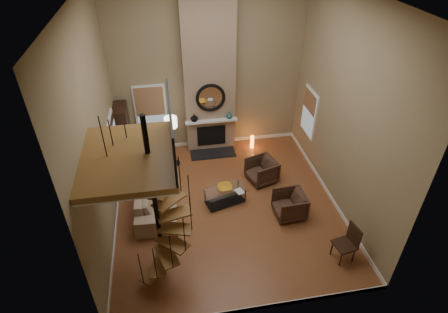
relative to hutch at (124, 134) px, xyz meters
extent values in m
cube|color=#9F5D33|center=(2.81, -2.77, -0.95)|extent=(6.00, 6.50, 0.01)
cube|color=#93825F|center=(2.81, 0.48, 1.80)|extent=(6.00, 0.02, 5.50)
cube|color=#93825F|center=(2.81, -6.02, 1.80)|extent=(6.00, 0.02, 5.50)
cube|color=#93825F|center=(-0.19, -2.77, 1.80)|extent=(0.02, 6.50, 5.50)
cube|color=#93825F|center=(5.81, -2.77, 1.80)|extent=(0.02, 6.50, 5.50)
cube|color=white|center=(2.81, 0.47, -0.89)|extent=(6.00, 0.02, 0.12)
cube|color=white|center=(2.81, -6.01, -0.89)|extent=(6.00, 0.02, 0.12)
cube|color=white|center=(-0.18, -2.77, -0.89)|extent=(0.02, 6.50, 0.12)
cube|color=white|center=(5.80, -2.77, -0.89)|extent=(0.02, 6.50, 0.12)
cube|color=#92775F|center=(2.81, 0.29, 1.80)|extent=(1.60, 0.38, 5.50)
cube|color=black|center=(2.81, -0.20, -0.93)|extent=(1.50, 0.60, 0.04)
cube|color=black|center=(2.81, 0.09, -0.40)|extent=(0.95, 0.02, 0.72)
cube|color=white|center=(2.81, 0.01, 0.20)|extent=(1.70, 0.18, 0.06)
torus|color=black|center=(2.81, 0.07, 1.00)|extent=(0.94, 0.10, 0.94)
cylinder|color=white|center=(2.81, 0.08, 1.00)|extent=(0.80, 0.01, 0.80)
imported|color=black|center=(2.26, 0.05, 0.35)|extent=(0.24, 0.24, 0.25)
imported|color=#185550|center=(3.41, 0.05, 0.33)|extent=(0.20, 0.20, 0.21)
cube|color=white|center=(0.91, 0.46, 0.65)|extent=(1.02, 0.04, 1.52)
cube|color=#8C9EB2|center=(0.91, 0.44, 0.65)|extent=(0.90, 0.01, 1.40)
cube|color=#A27249|center=(0.91, 0.42, 0.86)|extent=(0.90, 0.01, 0.98)
cube|color=white|center=(5.79, -0.77, 0.65)|extent=(0.04, 1.02, 1.52)
cube|color=#8C9EB2|center=(5.76, -0.77, 0.65)|extent=(0.01, 0.90, 1.40)
cube|color=#A27249|center=(5.75, -0.77, 1.03)|extent=(0.01, 0.90, 0.63)
cube|color=white|center=(-0.16, -0.97, 0.10)|extent=(0.06, 1.05, 2.16)
cube|color=black|center=(-0.13, -0.97, 0.07)|extent=(0.05, 0.90, 2.05)
cube|color=#8C9EB2|center=(-0.10, -0.97, 0.50)|extent=(0.01, 0.60, 0.90)
cube|color=olive|center=(0.66, -4.57, 2.23)|extent=(1.70, 2.20, 0.12)
cube|color=white|center=(0.66, -4.57, 2.16)|extent=(1.70, 2.20, 0.03)
cube|color=black|center=(1.48, -4.57, 2.76)|extent=(0.04, 2.20, 0.94)
cylinder|color=black|center=(1.01, -4.57, 1.06)|extent=(0.10, 0.10, 4.02)
cube|color=olive|center=(0.79, -4.85, -0.69)|extent=(0.71, 0.78, 0.04)
cylinder|color=black|center=(0.57, -5.14, -0.22)|extent=(0.02, 0.02, 0.94)
cube|color=olive|center=(0.95, -4.92, -0.43)|extent=(0.46, 0.77, 0.04)
cylinder|color=black|center=(0.88, -5.28, 0.04)|extent=(0.02, 0.02, 0.94)
cube|color=olive|center=(1.12, -4.91, -0.17)|extent=(0.55, 0.79, 0.04)
cylinder|color=black|center=(1.23, -5.25, 0.30)|extent=(0.02, 0.02, 0.94)
cube|color=olive|center=(1.27, -4.82, 0.09)|extent=(0.75, 0.74, 0.04)
cylinder|color=black|center=(1.53, -5.07, 0.56)|extent=(0.02, 0.02, 0.94)
cube|color=olive|center=(1.36, -4.67, 0.35)|extent=(0.79, 0.53, 0.04)
cylinder|color=black|center=(1.70, -4.77, 0.82)|extent=(0.02, 0.02, 0.94)
cube|color=olive|center=(1.36, -4.49, 0.61)|extent=(0.77, 0.48, 0.04)
cylinder|color=black|center=(1.71, -4.42, 1.08)|extent=(0.02, 0.02, 0.94)
cube|color=olive|center=(1.28, -4.34, 0.87)|extent=(0.77, 0.72, 0.04)
cylinder|color=black|center=(1.56, -4.10, 1.34)|extent=(0.02, 0.02, 0.94)
cube|color=olive|center=(1.14, -4.23, 1.13)|extent=(0.58, 0.79, 0.04)
cylinder|color=black|center=(1.28, -3.90, 1.60)|extent=(0.02, 0.02, 0.94)
cube|color=olive|center=(0.97, -4.21, 1.39)|extent=(0.41, 0.75, 0.04)
cylinder|color=black|center=(0.93, -3.85, 1.86)|extent=(0.02, 0.02, 0.94)
cube|color=olive|center=(0.81, -4.27, 1.65)|extent=(0.68, 0.79, 0.04)
cylinder|color=black|center=(0.61, -3.97, 2.12)|extent=(0.02, 0.02, 0.94)
cube|color=olive|center=(0.69, -4.40, 1.91)|extent=(0.80, 0.64, 0.04)
cylinder|color=black|center=(0.37, -4.23, 2.38)|extent=(0.02, 0.02, 0.94)
cube|color=olive|center=(0.65, -4.57, 2.17)|extent=(0.72, 0.34, 0.04)
cylinder|color=black|center=(0.29, -4.57, 2.64)|extent=(0.02, 0.02, 0.94)
cube|color=black|center=(0.00, 0.00, 0.00)|extent=(0.41, 0.88, 1.97)
imported|color=tan|center=(0.93, -2.32, -0.55)|extent=(1.22, 2.78, 0.79)
imported|color=#452B1F|center=(4.13, -1.81, -0.60)|extent=(1.01, 1.00, 0.74)
imported|color=#452B1F|center=(4.48, -3.41, -0.60)|extent=(0.83, 0.80, 0.73)
cube|color=silver|center=(2.80, -2.63, -0.51)|extent=(1.28, 0.87, 0.02)
cube|color=black|center=(2.80, -2.63, -0.92)|extent=(1.16, 0.76, 0.01)
cylinder|color=black|center=(2.35, -2.98, -0.73)|extent=(0.04, 0.04, 0.43)
cylinder|color=black|center=(3.36, -2.70, -0.73)|extent=(0.04, 0.04, 0.43)
cylinder|color=black|center=(2.24, -2.56, -0.73)|extent=(0.04, 0.04, 0.43)
cylinder|color=black|center=(3.24, -2.28, -0.73)|extent=(0.04, 0.04, 0.43)
imported|color=gold|center=(2.80, -2.58, -0.45)|extent=(0.41, 0.41, 0.10)
imported|color=gray|center=(3.15, -2.78, -0.49)|extent=(0.28, 0.32, 0.03)
cylinder|color=black|center=(1.50, -0.53, -0.93)|extent=(0.35, 0.35, 0.03)
cylinder|color=black|center=(1.50, -0.53, -0.15)|extent=(0.04, 0.04, 1.51)
cylinder|color=#F2E5C6|center=(1.50, -0.53, 0.60)|extent=(0.39, 0.39, 0.31)
cylinder|color=orange|center=(4.19, -0.07, -0.70)|extent=(0.13, 0.13, 0.45)
cube|color=black|center=(5.19, -5.03, -0.51)|extent=(0.53, 0.53, 0.05)
cube|color=black|center=(5.40, -5.00, -0.25)|extent=(0.12, 0.44, 0.54)
cylinder|color=black|center=(5.05, -5.24, -0.74)|extent=(0.04, 0.04, 0.44)
cylinder|color=black|center=(5.40, -5.18, -0.74)|extent=(0.04, 0.04, 0.44)
cylinder|color=black|center=(4.99, -4.89, -0.74)|extent=(0.04, 0.04, 0.44)
cylinder|color=black|center=(5.34, -4.82, -0.74)|extent=(0.04, 0.04, 0.44)
camera|label=1|loc=(1.44, -10.19, 6.06)|focal=29.16mm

